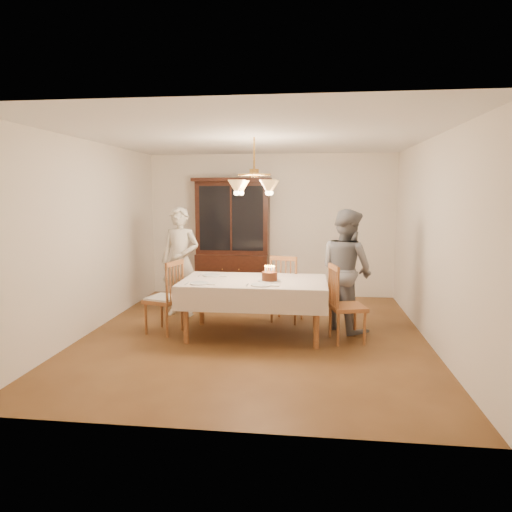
# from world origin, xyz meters

# --- Properties ---
(ground) EXTENTS (5.00, 5.00, 0.00)m
(ground) POSITION_xyz_m (0.00, 0.00, 0.00)
(ground) COLOR brown
(ground) RESTS_ON ground
(room_shell) EXTENTS (5.00, 5.00, 5.00)m
(room_shell) POSITION_xyz_m (0.00, 0.00, 1.58)
(room_shell) COLOR white
(room_shell) RESTS_ON ground
(dining_table) EXTENTS (1.90, 1.10, 0.76)m
(dining_table) POSITION_xyz_m (0.00, 0.00, 0.68)
(dining_table) COLOR brown
(dining_table) RESTS_ON ground
(china_hutch) EXTENTS (1.38, 0.54, 2.16)m
(china_hutch) POSITION_xyz_m (-0.67, 2.25, 1.04)
(china_hutch) COLOR black
(china_hutch) RESTS_ON ground
(chair_far_side) EXTENTS (0.53, 0.52, 1.00)m
(chair_far_side) POSITION_xyz_m (0.40, 0.74, 0.44)
(chair_far_side) COLOR brown
(chair_far_side) RESTS_ON ground
(chair_left_end) EXTENTS (0.53, 0.54, 1.00)m
(chair_left_end) POSITION_xyz_m (-1.23, -0.00, 0.45)
(chair_left_end) COLOR brown
(chair_left_end) RESTS_ON ground
(chair_right_end) EXTENTS (0.51, 0.53, 1.00)m
(chair_right_end) POSITION_xyz_m (1.20, -0.10, 0.44)
(chair_right_end) COLOR brown
(chair_right_end) RESTS_ON ground
(elderly_woman) EXTENTS (0.67, 0.50, 1.69)m
(elderly_woman) POSITION_xyz_m (-1.26, 0.89, 0.84)
(elderly_woman) COLOR beige
(elderly_woman) RESTS_ON ground
(adult_in_grey) EXTENTS (1.01, 1.04, 1.68)m
(adult_in_grey) POSITION_xyz_m (1.23, 0.44, 0.84)
(adult_in_grey) COLOR slate
(adult_in_grey) RESTS_ON ground
(birthday_cake) EXTENTS (0.30, 0.30, 0.21)m
(birthday_cake) POSITION_xyz_m (0.21, -0.08, 0.82)
(birthday_cake) COLOR white
(birthday_cake) RESTS_ON dining_table
(place_setting_near_left) EXTENTS (0.38, 0.24, 0.02)m
(place_setting_near_left) POSITION_xyz_m (-0.64, -0.35, 0.77)
(place_setting_near_left) COLOR white
(place_setting_near_left) RESTS_ON dining_table
(place_setting_near_right) EXTENTS (0.41, 0.26, 0.02)m
(place_setting_near_right) POSITION_xyz_m (0.14, -0.35, 0.77)
(place_setting_near_right) COLOR white
(place_setting_near_right) RESTS_ON dining_table
(place_setting_far_left) EXTENTS (0.39, 0.24, 0.02)m
(place_setting_far_left) POSITION_xyz_m (-0.61, 0.22, 0.77)
(place_setting_far_left) COLOR white
(place_setting_far_left) RESTS_ON dining_table
(chandelier) EXTENTS (0.62, 0.62, 0.73)m
(chandelier) POSITION_xyz_m (-0.00, -0.00, 1.98)
(chandelier) COLOR #BF8C3F
(chandelier) RESTS_ON ground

